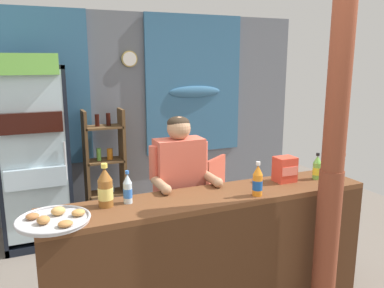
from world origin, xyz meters
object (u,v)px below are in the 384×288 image
soda_bottle_iced_tea (105,188)px  bottle_shelf_rack (105,164)px  shopkeeper (180,184)px  soda_bottle_water (128,189)px  soda_bottle_lime_soda (317,168)px  plastic_lawn_chair (206,187)px  snack_box_crackers (285,169)px  stall_counter (218,251)px  pastry_tray (54,219)px  timber_post (332,177)px  drink_fridge (33,144)px  soda_bottle_orange_soda (258,181)px

soda_bottle_iced_tea → bottle_shelf_rack: bearing=79.5°
bottle_shelf_rack → shopkeeper: bearing=-81.3°
bottle_shelf_rack → soda_bottle_water: (-0.24, -2.10, 0.37)m
shopkeeper → soda_bottle_lime_soda: shopkeeper is taller
bottle_shelf_rack → plastic_lawn_chair: 1.26m
soda_bottle_water → snack_box_crackers: 1.29m
stall_counter → pastry_tray: 1.19m
timber_post → soda_bottle_water: size_ratio=10.20×
soda_bottle_iced_tea → soda_bottle_water: 0.15m
soda_bottle_water → pastry_tray: (-0.50, -0.15, -0.08)m
shopkeeper → pastry_tray: (-1.01, -0.47, 0.05)m
drink_fridge → plastic_lawn_chair: 1.97m
pastry_tray → drink_fridge: bearing=91.8°
timber_post → soda_bottle_lime_soda: timber_post is taller
soda_bottle_orange_soda → pastry_tray: bearing=176.8°
stall_counter → bottle_shelf_rack: size_ratio=1.79×
soda_bottle_iced_tea → plastic_lawn_chair: bearing=45.2°
drink_fridge → soda_bottle_orange_soda: size_ratio=7.92×
stall_counter → snack_box_crackers: 0.86m
stall_counter → drink_fridge: 2.35m
shopkeeper → snack_box_crackers: (0.78, -0.34, 0.13)m
shopkeeper → plastic_lawn_chair: bearing=55.4°
drink_fridge → bottle_shelf_rack: (0.79, 0.32, -0.39)m
soda_bottle_iced_tea → soda_bottle_lime_soda: (1.73, -0.07, -0.03)m
bottle_shelf_rack → plastic_lawn_chair: (1.04, -0.66, -0.22)m
soda_bottle_orange_soda → soda_bottle_lime_soda: 0.69m
timber_post → soda_bottle_orange_soda: timber_post is taller
shopkeeper → soda_bottle_water: (-0.51, -0.32, 0.13)m
drink_fridge → soda_bottle_iced_tea: bearing=-77.3°
drink_fridge → soda_bottle_orange_soda: bearing=-54.0°
shopkeeper → soda_bottle_water: size_ratio=6.56×
soda_bottle_lime_soda → pastry_tray: (-2.07, -0.07, -0.07)m
bottle_shelf_rack → stall_counter: bearing=-80.6°
drink_fridge → timber_post: bearing=-49.1°
timber_post → snack_box_crackers: 0.44m
stall_counter → soda_bottle_water: (-0.61, 0.18, 0.50)m
shopkeeper → soda_bottle_orange_soda: 0.68m
plastic_lawn_chair → pastry_tray: 2.44m
soda_bottle_iced_tea → soda_bottle_water: size_ratio=1.29×
timber_post → soda_bottle_water: bearing=161.9°
stall_counter → soda_bottle_orange_soda: (0.29, -0.04, 0.51)m
stall_counter → drink_fridge: size_ratio=1.22×
timber_post → pastry_tray: bearing=170.8°
soda_bottle_orange_soda → soda_bottle_lime_soda: (0.67, 0.15, -0.01)m
shopkeeper → soda_bottle_iced_tea: 0.75m
soda_bottle_iced_tea → soda_bottle_orange_soda: bearing=-11.8°
plastic_lawn_chair → soda_bottle_iced_tea: (-1.43, -1.45, 0.62)m
soda_bottle_iced_tea → snack_box_crackers: bearing=-0.7°
stall_counter → soda_bottle_orange_soda: size_ratio=9.69×
drink_fridge → snack_box_crackers: bearing=-44.3°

